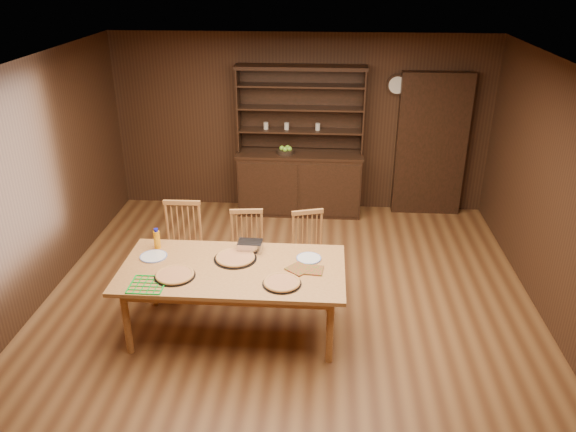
# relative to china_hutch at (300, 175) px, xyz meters

# --- Properties ---
(floor) EXTENTS (6.00, 6.00, 0.00)m
(floor) POSITION_rel_china_hutch_xyz_m (0.00, -2.75, -0.60)
(floor) COLOR brown
(floor) RESTS_ON ground
(room_shell) EXTENTS (6.00, 6.00, 6.00)m
(room_shell) POSITION_rel_china_hutch_xyz_m (0.00, -2.75, 0.98)
(room_shell) COLOR silver
(room_shell) RESTS_ON floor
(china_hutch) EXTENTS (1.84, 0.52, 2.17)m
(china_hutch) POSITION_rel_china_hutch_xyz_m (0.00, 0.00, 0.00)
(china_hutch) COLOR black
(china_hutch) RESTS_ON floor
(doorway) EXTENTS (1.00, 0.18, 2.10)m
(doorway) POSITION_rel_china_hutch_xyz_m (1.90, 0.15, 0.45)
(doorway) COLOR black
(doorway) RESTS_ON floor
(wall_clock) EXTENTS (0.30, 0.05, 0.30)m
(wall_clock) POSITION_rel_china_hutch_xyz_m (1.35, 0.20, 1.30)
(wall_clock) COLOR black
(wall_clock) RESTS_ON room_shell
(dining_table) EXTENTS (2.21, 1.10, 0.75)m
(dining_table) POSITION_rel_china_hutch_xyz_m (-0.51, -3.07, 0.09)
(dining_table) COLOR #BF8542
(dining_table) RESTS_ON floor
(chair_left) EXTENTS (0.45, 0.43, 1.07)m
(chair_left) POSITION_rel_china_hutch_xyz_m (-1.21, -2.28, -0.03)
(chair_left) COLOR #B56E3E
(chair_left) RESTS_ON floor
(chair_center) EXTENTS (0.43, 0.42, 0.96)m
(chair_center) POSITION_rel_china_hutch_xyz_m (-0.49, -2.21, -0.09)
(chair_center) COLOR #B56E3E
(chair_center) RESTS_ON floor
(chair_right) EXTENTS (0.48, 0.46, 0.94)m
(chair_right) POSITION_rel_china_hutch_xyz_m (0.22, -2.14, -0.10)
(chair_right) COLOR #B56E3E
(chair_right) RESTS_ON floor
(pizza_left) EXTENTS (0.39, 0.39, 0.04)m
(pizza_left) POSITION_rel_china_hutch_xyz_m (-1.03, -3.27, 0.17)
(pizza_left) COLOR black
(pizza_left) RESTS_ON dining_table
(pizza_right) EXTENTS (0.37, 0.37, 0.04)m
(pizza_right) POSITION_rel_china_hutch_xyz_m (0.00, -3.34, 0.17)
(pizza_right) COLOR black
(pizza_right) RESTS_ON dining_table
(pizza_center) EXTENTS (0.44, 0.44, 0.04)m
(pizza_center) POSITION_rel_china_hutch_xyz_m (-0.51, -2.89, 0.17)
(pizza_center) COLOR black
(pizza_center) RESTS_ON dining_table
(cooling_rack) EXTENTS (0.41, 0.41, 0.01)m
(cooling_rack) POSITION_rel_china_hutch_xyz_m (-1.25, -3.44, 0.16)
(cooling_rack) COLOR green
(cooling_rack) RESTS_ON dining_table
(plate_left) EXTENTS (0.28, 0.28, 0.02)m
(plate_left) POSITION_rel_china_hutch_xyz_m (-1.35, -2.91, 0.16)
(plate_left) COLOR silver
(plate_left) RESTS_ON dining_table
(plate_right) EXTENTS (0.26, 0.26, 0.02)m
(plate_right) POSITION_rel_china_hutch_xyz_m (0.24, -2.84, 0.16)
(plate_right) COLOR silver
(plate_right) RESTS_ON dining_table
(foil_dish) EXTENTS (0.26, 0.19, 0.10)m
(foil_dish) POSITION_rel_china_hutch_xyz_m (-0.38, -2.69, 0.21)
(foil_dish) COLOR silver
(foil_dish) RESTS_ON dining_table
(juice_bottle) EXTENTS (0.07, 0.07, 0.22)m
(juice_bottle) POSITION_rel_china_hutch_xyz_m (-1.36, -2.70, 0.26)
(juice_bottle) COLOR #FF9A0D
(juice_bottle) RESTS_ON dining_table
(pot_holder_a) EXTENTS (0.21, 0.21, 0.01)m
(pot_holder_a) POSITION_rel_china_hutch_xyz_m (0.29, -3.07, 0.16)
(pot_holder_a) COLOR red
(pot_holder_a) RESTS_ON dining_table
(pot_holder_b) EXTENTS (0.29, 0.29, 0.02)m
(pot_holder_b) POSITION_rel_china_hutch_xyz_m (0.15, -3.05, 0.16)
(pot_holder_b) COLOR red
(pot_holder_b) RESTS_ON dining_table
(fruit_bowl) EXTENTS (0.26, 0.26, 0.12)m
(fruit_bowl) POSITION_rel_china_hutch_xyz_m (-0.20, -0.07, 0.39)
(fruit_bowl) COLOR black
(fruit_bowl) RESTS_ON china_hutch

